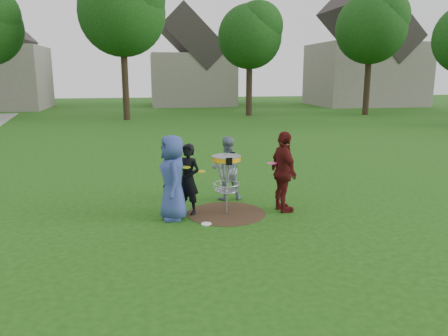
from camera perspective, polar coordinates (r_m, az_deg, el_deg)
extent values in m
plane|color=#19470F|center=(10.03, 0.31, -5.95)|extent=(100.00, 100.00, 0.00)
cylinder|color=#47331E|center=(10.03, 0.31, -5.93)|extent=(1.80, 1.80, 0.01)
imported|color=#314389|center=(9.50, -6.70, -1.25)|extent=(0.69, 0.97, 1.86)
imported|color=black|center=(9.83, -4.70, -1.48)|extent=(0.70, 0.68, 1.61)
imported|color=gray|center=(10.95, 0.33, -0.02)|extent=(0.81, 0.64, 1.61)
imported|color=#511312|center=(10.04, 7.80, -0.52)|extent=(0.61, 1.15, 1.87)
cylinder|color=white|center=(9.34, -2.31, -7.30)|extent=(0.22, 0.22, 0.02)
cylinder|color=#9EA0A5|center=(9.83, 0.31, -2.13)|extent=(0.05, 0.05, 1.38)
cylinder|color=#FFA70D|center=(9.70, 0.31, 1.25)|extent=(0.64, 0.64, 0.10)
cylinder|color=#9EA0A5|center=(9.69, 0.31, 1.57)|extent=(0.66, 0.66, 0.01)
cube|color=black|center=(9.39, 0.68, 0.87)|extent=(0.14, 0.02, 0.16)
torus|color=#9EA0A5|center=(9.83, 0.31, -2.07)|extent=(0.62, 0.62, 0.02)
torus|color=#9EA0A5|center=(9.87, 0.31, -2.97)|extent=(0.50, 0.50, 0.02)
cylinder|color=#9EA0A5|center=(9.88, 0.31, -3.03)|extent=(0.44, 0.44, 0.01)
cylinder|color=#ADD217|center=(9.50, -5.07, 0.10)|extent=(0.22, 0.22, 0.02)
cylinder|color=yellow|center=(9.77, -3.08, -0.44)|extent=(0.22, 0.22, 0.02)
cylinder|color=#DC3AB0|center=(10.64, 0.33, 0.62)|extent=(0.22, 0.22, 0.02)
cylinder|color=#FF439D|center=(9.93, 6.28, 0.63)|extent=(0.22, 0.22, 0.02)
cylinder|color=#38281C|center=(30.90, -12.75, 10.44)|extent=(0.46, 0.46, 4.62)
sphere|color=#164211|center=(31.14, -13.19, 19.16)|extent=(5.72, 5.72, 5.72)
cylinder|color=#38281C|center=(33.30, 3.29, 10.10)|extent=(0.46, 0.46, 3.78)
sphere|color=#164211|center=(33.38, 3.38, 16.75)|extent=(4.68, 4.68, 4.68)
cylinder|color=#38281C|center=(35.57, 18.16, 10.00)|extent=(0.46, 0.46, 4.20)
sphere|color=#164211|center=(35.70, 18.64, 16.90)|extent=(5.20, 5.20, 5.20)
cube|color=gray|center=(44.62, -4.19, 11.41)|extent=(8.00, 7.00, 5.00)
cube|color=#2D2826|center=(44.74, -4.27, 16.47)|extent=(6.11, 7.14, 6.11)
cube|color=gray|center=(46.73, 17.89, 11.52)|extent=(10.00, 8.00, 6.00)
cube|color=#2D2826|center=(46.96, 18.29, 17.37)|extent=(7.64, 8.16, 7.64)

